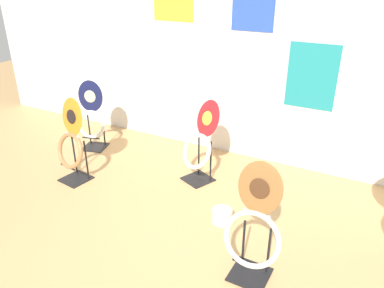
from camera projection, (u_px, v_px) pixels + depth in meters
The scene contains 7 objects.
ground_plane at pixel (141, 279), 2.74m from camera, with size 14.00×14.00×0.00m, color tan.
wall_back at pixel (256, 47), 4.00m from camera, with size 8.00×0.07×2.60m.
toilet_seat_display_orange_sun at pixel (71, 145), 3.86m from camera, with size 0.40×0.32×0.90m.
toilet_seat_display_crimson_swirl at pixel (200, 145), 3.87m from camera, with size 0.46×0.45×0.86m.
toilet_seat_display_navy_moon at pixel (92, 119), 4.59m from camera, with size 0.38×0.35×0.86m.
toilet_seat_display_woodgrain at pixel (254, 229), 2.60m from camera, with size 0.42×0.28×0.92m.
paint_can at pixel (222, 215), 3.33m from camera, with size 0.18×0.18×0.13m.
Camera 1 is at (1.30, -1.64, 2.07)m, focal length 35.00 mm.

